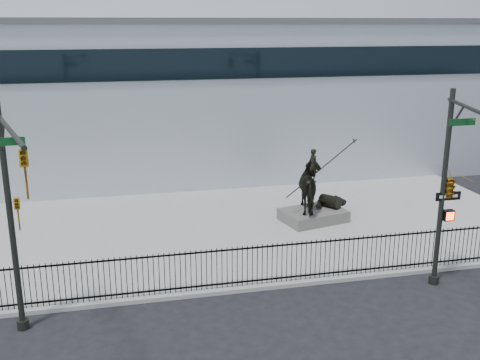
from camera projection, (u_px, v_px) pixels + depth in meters
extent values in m
plane|color=black|center=(246.00, 307.00, 18.55)|extent=(120.00, 120.00, 0.00)
cube|color=gray|center=(210.00, 231.00, 25.10)|extent=(30.00, 12.00, 0.15)
cube|color=silver|center=(174.00, 96.00, 36.10)|extent=(44.00, 14.00, 9.00)
cube|color=black|center=(238.00, 282.00, 19.65)|extent=(22.00, 0.05, 0.05)
cube|color=black|center=(238.00, 249.00, 19.31)|extent=(22.00, 0.05, 0.05)
cube|color=black|center=(238.00, 267.00, 19.48)|extent=(22.00, 0.03, 1.50)
cube|color=#56534F|center=(313.00, 215.00, 26.10)|extent=(3.19, 2.54, 0.53)
imported|color=black|center=(314.00, 187.00, 25.72)|extent=(2.37, 2.61, 2.25)
imported|color=black|center=(313.00, 165.00, 25.40)|extent=(0.48, 0.62, 1.52)
cylinder|color=black|center=(321.00, 169.00, 25.63)|extent=(3.54, 0.88, 2.29)
cylinder|color=black|center=(23.00, 324.00, 17.21)|extent=(0.36, 0.36, 0.30)
cylinder|color=black|center=(11.00, 222.00, 16.30)|extent=(0.18, 0.18, 7.00)
cylinder|color=black|center=(9.00, 129.00, 13.59)|extent=(1.47, 4.84, 0.12)
imported|color=#C48215|center=(25.00, 175.00, 11.90)|extent=(0.18, 0.22, 1.10)
imported|color=#C48215|center=(18.00, 214.00, 16.29)|extent=(0.16, 0.20, 1.00)
cube|color=#0C3F19|center=(7.00, 142.00, 14.54)|extent=(0.90, 0.03, 0.22)
cylinder|color=black|center=(434.00, 280.00, 20.19)|extent=(0.36, 0.36, 0.30)
cylinder|color=black|center=(443.00, 191.00, 19.28)|extent=(0.18, 0.18, 7.00)
cylinder|color=black|center=(476.00, 111.00, 16.32)|extent=(1.47, 4.84, 0.12)
imported|color=#C48215|center=(449.00, 185.00, 19.28)|extent=(0.53, 2.48, 1.00)
cube|color=#0C3F19|center=(462.00, 122.00, 17.37)|extent=(0.90, 0.03, 0.22)
cube|color=black|center=(448.00, 215.00, 19.54)|extent=(0.38, 0.22, 0.38)
cube|color=#FF2D05|center=(450.00, 216.00, 19.43)|extent=(0.28, 0.02, 0.28)
cube|color=black|center=(448.00, 196.00, 19.33)|extent=(0.95, 0.03, 0.30)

